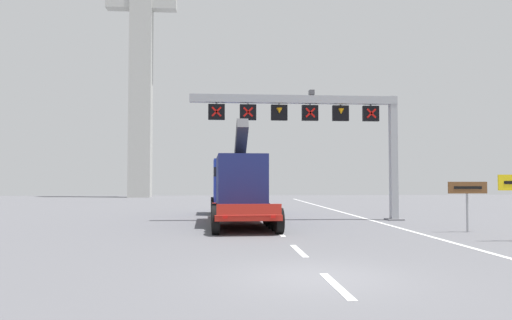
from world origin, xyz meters
The scene contains 7 objects.
ground centered at (0.00, 0.00, 0.00)m, with size 112.00×112.00×0.00m, color #5B5B60.
lane_markings centered at (0.26, 21.49, 0.01)m, with size 0.20×57.59×0.01m.
edge_line_right centered at (6.20, 12.00, 0.01)m, with size 0.20×63.00×0.01m, color silver.
overhead_lane_gantry centered at (3.31, 14.92, 5.77)m, with size 12.05×0.90×7.38m.
heavy_haul_truck_red centered at (-1.37, 16.08, 1.99)m, with size 3.38×14.13×5.30m.
tourist_info_sign_brown centered at (8.56, 8.75, 1.72)m, with size 1.77×0.15×2.22m.
bridge_pylon_distant centered at (-12.70, 49.75, 20.60)m, with size 9.00×2.00×40.41m.
Camera 1 is at (-2.25, -11.16, 2.33)m, focal length 32.86 mm.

